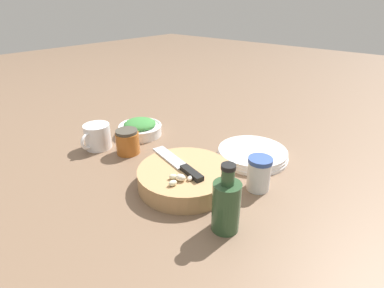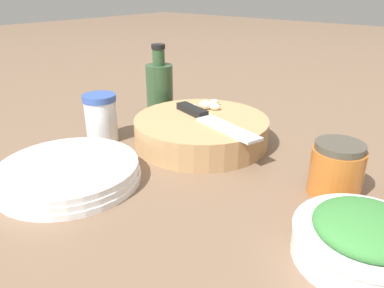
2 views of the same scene
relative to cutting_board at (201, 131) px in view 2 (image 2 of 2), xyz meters
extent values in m
plane|color=brown|center=(-0.08, 0.10, -0.03)|extent=(5.00, 5.00, 0.00)
cylinder|color=tan|center=(0.00, 0.00, 0.00)|extent=(0.25, 0.25, 0.05)
cube|color=black|center=(0.03, -0.01, 0.03)|extent=(0.08, 0.04, 0.01)
cube|color=silver|center=(-0.07, 0.02, 0.03)|extent=(0.14, 0.07, 0.01)
ellipsoid|color=#F2DCC6|center=(0.04, -0.03, 0.03)|extent=(0.02, 0.02, 0.01)
ellipsoid|color=beige|center=(0.03, -0.08, 0.03)|extent=(0.02, 0.03, 0.01)
ellipsoid|color=beige|center=(0.03, -0.05, 0.03)|extent=(0.03, 0.03, 0.02)
ellipsoid|color=#F1ECC4|center=(0.01, -0.06, 0.03)|extent=(0.03, 0.02, 0.01)
cylinder|color=white|center=(-0.35, 0.14, -0.01)|extent=(0.16, 0.16, 0.03)
torus|color=white|center=(-0.35, 0.14, 0.01)|extent=(0.16, 0.16, 0.01)
ellipsoid|color=#387A38|center=(-0.35, 0.14, 0.02)|extent=(0.12, 0.12, 0.03)
cylinder|color=silver|center=(0.16, 0.11, 0.01)|extent=(0.06, 0.06, 0.08)
cylinder|color=#334F99|center=(0.16, 0.11, 0.06)|extent=(0.06, 0.06, 0.01)
cylinder|color=white|center=(0.06, 0.25, -0.02)|extent=(0.22, 0.22, 0.01)
cylinder|color=white|center=(0.06, 0.25, -0.01)|extent=(0.22, 0.22, 0.01)
cylinder|color=white|center=(0.06, 0.25, 0.00)|extent=(0.22, 0.22, 0.01)
cylinder|color=#B26023|center=(-0.27, 0.02, 0.01)|extent=(0.08, 0.08, 0.07)
cylinder|color=#474238|center=(-0.27, 0.02, 0.05)|extent=(0.07, 0.07, 0.01)
cylinder|color=#2D4C2D|center=(0.18, -0.07, 0.03)|extent=(0.06, 0.06, 0.12)
cylinder|color=#2D4C2D|center=(0.18, -0.07, 0.11)|extent=(0.03, 0.03, 0.04)
cylinder|color=black|center=(0.18, -0.07, 0.13)|extent=(0.03, 0.03, 0.01)
camera|label=1|loc=(0.46, -0.51, 0.44)|focal=28.00mm
camera|label=2|loc=(-0.42, 0.52, 0.26)|focal=35.00mm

